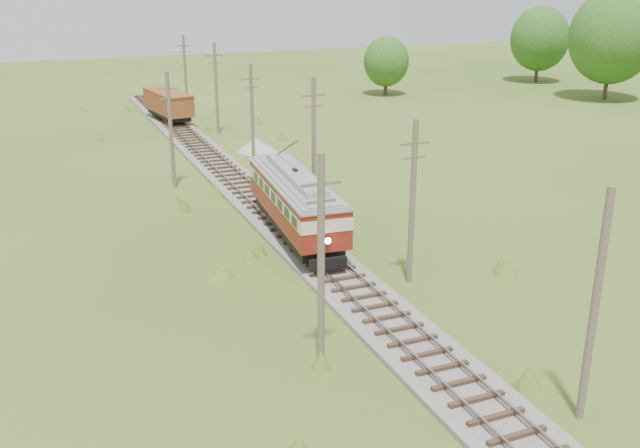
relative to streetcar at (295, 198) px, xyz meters
name	(u,v)px	position (x,y,z in m)	size (l,w,h in m)	color
railbed_main	(256,200)	(0.00, 7.96, -2.45)	(3.60, 96.00, 0.57)	#605B54
streetcar	(295,198)	(0.00, 0.00, 0.00)	(3.94, 12.57, 5.69)	black
gondola	(168,104)	(0.00, 38.45, -0.57)	(3.99, 8.76, 2.80)	black
gravel_pile	(258,145)	(4.79, 22.36, -2.04)	(3.53, 3.74, 1.28)	gray
utility_pole_r_1	(594,308)	(3.10, -21.04, 1.76)	(0.30, 0.30, 8.80)	brown
utility_pole_r_2	(412,201)	(3.30, -8.04, 1.78)	(1.60, 0.30, 8.60)	brown
utility_pole_r_3	(314,143)	(3.20, 4.96, 1.98)	(1.60, 0.30, 9.00)	brown
utility_pole_r_4	(252,114)	(3.00, 17.96, 1.68)	(1.60, 0.30, 8.40)	brown
utility_pole_r_5	(216,88)	(3.40, 30.96, 1.93)	(1.60, 0.30, 8.90)	brown
utility_pole_r_6	(185,73)	(3.20, 43.96, 1.83)	(1.60, 0.30, 8.70)	brown
utility_pole_l_a	(321,262)	(-4.20, -14.04, 1.98)	(1.60, 0.30, 9.00)	brown
utility_pole_l_b	(171,129)	(-4.50, 13.96, 1.78)	(1.60, 0.30, 8.60)	brown
tree_right_4	(612,37)	(54.00, 31.96, 5.10)	(10.50, 10.50, 13.53)	#38281C
tree_right_5	(540,39)	(56.00, 47.96, 3.55)	(8.40, 8.40, 10.82)	#38281C
tree_mid_b	(386,61)	(30.00, 45.96, 1.69)	(5.88, 5.88, 7.57)	#38281C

